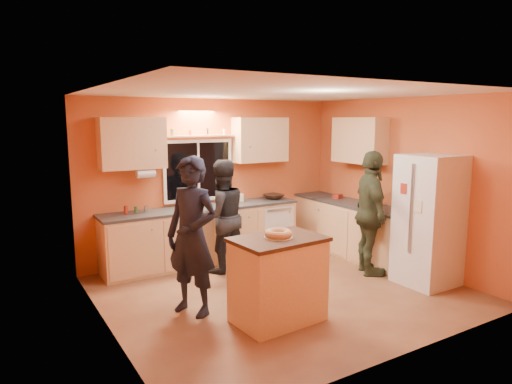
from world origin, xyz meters
TOP-DOWN VIEW (x-y plane):
  - ground at (0.00, 0.00)m, footprint 4.50×4.50m
  - room_shell at (0.12, 0.41)m, footprint 4.54×4.04m
  - back_counter at (0.01, 1.70)m, footprint 4.23×0.62m
  - right_counter at (1.95, 0.50)m, footprint 0.62×1.84m
  - refrigerator at (1.89, -0.80)m, footprint 0.72×0.70m
  - island at (-0.56, -0.72)m, footprint 1.05×0.75m
  - bundt_pastry at (-0.56, -0.72)m, footprint 0.31×0.31m
  - person_left at (-1.29, -0.02)m, footprint 0.72×0.81m
  - person_center at (-0.31, 1.15)m, footprint 0.84×0.66m
  - person_right at (1.50, -0.09)m, footprint 0.90×1.15m
  - mixing_bowl at (1.01, 1.73)m, footprint 0.38×0.38m
  - utensil_crock at (-0.48, 1.67)m, footprint 0.14×0.14m
  - potted_plant at (1.93, 0.44)m, footprint 0.34×0.31m
  - red_box at (1.99, 1.19)m, footprint 0.19×0.17m

SIDE VIEW (x-z plane):
  - ground at x=0.00m, z-range 0.00..0.00m
  - back_counter at x=0.01m, z-range 0.00..0.90m
  - right_counter at x=1.95m, z-range 0.00..0.90m
  - island at x=-0.56m, z-range 0.01..0.98m
  - person_center at x=-0.31m, z-range 0.00..1.69m
  - refrigerator at x=1.89m, z-range 0.00..1.80m
  - person_right at x=1.50m, z-range 0.00..1.83m
  - person_left at x=-1.29m, z-range 0.00..1.86m
  - red_box at x=1.99m, z-range 0.90..0.97m
  - mixing_bowl at x=1.01m, z-range 0.90..0.98m
  - utensil_crock at x=-0.48m, z-range 0.90..1.07m
  - bundt_pastry at x=-0.56m, z-range 0.97..1.06m
  - potted_plant at x=1.93m, z-range 0.90..1.23m
  - room_shell at x=0.12m, z-range 0.31..2.92m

